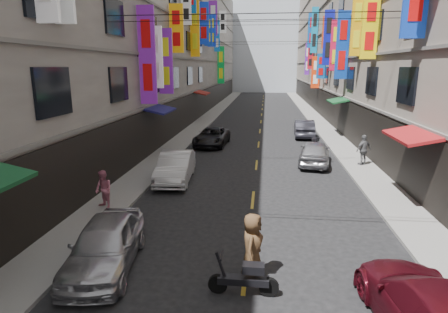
% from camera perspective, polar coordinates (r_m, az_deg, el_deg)
% --- Properties ---
extents(sidewalk_left, '(2.00, 90.00, 0.12)m').
position_cam_1_polar(sidewalk_left, '(40.40, -2.93, 5.54)').
color(sidewalk_left, slate).
rests_on(sidewalk_left, ground).
extents(sidewalk_right, '(2.00, 90.00, 0.12)m').
position_cam_1_polar(sidewalk_right, '(40.27, 14.25, 5.12)').
color(sidewalk_right, slate).
rests_on(sidewalk_right, ground).
extents(building_row_left, '(10.14, 90.00, 19.00)m').
position_cam_1_polar(building_row_left, '(41.58, -11.72, 18.54)').
color(building_row_left, gray).
rests_on(building_row_left, ground).
extents(building_row_right, '(10.14, 90.00, 19.00)m').
position_cam_1_polar(building_row_right, '(41.32, 23.71, 17.76)').
color(building_row_right, gray).
rests_on(building_row_right, ground).
extents(haze_block, '(18.00, 8.00, 22.00)m').
position_cam_1_polar(haze_block, '(89.65, 6.30, 16.86)').
color(haze_block, '#B0B9C4').
rests_on(haze_block, ground).
extents(shop_signage, '(14.00, 55.00, 12.28)m').
position_cam_1_polar(shop_signage, '(32.89, 5.59, 19.48)').
color(shop_signage, '#180D9D').
rests_on(shop_signage, ground).
extents(street_awnings, '(13.99, 35.20, 0.41)m').
position_cam_1_polar(street_awnings, '(23.70, 2.18, 7.07)').
color(street_awnings, '#144E27').
rests_on(street_awnings, ground).
extents(overhead_cables, '(14.00, 38.04, 1.24)m').
position_cam_1_polar(overhead_cables, '(27.67, 5.71, 19.98)').
color(overhead_cables, black).
rests_on(overhead_cables, ground).
extents(lane_markings, '(0.12, 80.20, 0.01)m').
position_cam_1_polar(lane_markings, '(36.93, 5.58, 4.65)').
color(lane_markings, gold).
rests_on(lane_markings, ground).
extents(scooter_crossing, '(1.80, 0.50, 1.14)m').
position_cam_1_polar(scooter_crossing, '(9.96, 3.15, -18.10)').
color(scooter_crossing, black).
rests_on(scooter_crossing, ground).
extents(scooter_far_right, '(0.50, 1.80, 1.14)m').
position_cam_1_polar(scooter_far_right, '(26.34, 13.66, 1.71)').
color(scooter_far_right, black).
rests_on(scooter_far_right, ground).
extents(car_left_near, '(2.25, 4.44, 1.45)m').
position_cam_1_polar(car_left_near, '(11.47, -17.62, -12.64)').
color(car_left_near, silver).
rests_on(car_left_near, ground).
extents(car_left_mid, '(1.90, 4.55, 1.47)m').
position_cam_1_polar(car_left_mid, '(19.04, -7.40, -1.58)').
color(car_left_mid, silver).
rests_on(car_left_mid, ground).
extents(car_left_far, '(2.43, 4.77, 1.29)m').
position_cam_1_polar(car_left_far, '(27.51, -1.87, 3.02)').
color(car_left_far, black).
rests_on(car_left_far, ground).
extents(car_right_near, '(2.48, 5.03, 1.41)m').
position_cam_1_polar(car_right_near, '(9.43, 29.22, -20.07)').
color(car_right_near, '#540E1A').
rests_on(car_right_near, ground).
extents(car_right_mid, '(2.37, 4.48, 1.45)m').
position_cam_1_polar(car_right_mid, '(22.71, 13.65, 0.59)').
color(car_right_mid, '#A4A3A8').
rests_on(car_right_mid, ground).
extents(car_right_far, '(1.68, 4.41, 1.44)m').
position_cam_1_polar(car_right_far, '(31.56, 12.10, 4.22)').
color(car_right_far, '#2B2A33').
rests_on(car_right_far, ground).
extents(pedestrian_lfar, '(0.91, 0.85, 1.54)m').
position_cam_1_polar(pedestrian_lfar, '(15.72, -17.88, -4.81)').
color(pedestrian_lfar, '#C0667D').
rests_on(pedestrian_lfar, sidewalk_left).
extents(pedestrian_rfar, '(1.19, 1.04, 1.76)m').
position_cam_1_polar(pedestrian_rfar, '(22.97, 20.50, 0.95)').
color(pedestrian_rfar, '#59595B').
rests_on(pedestrian_rfar, sidewalk_right).
extents(pedestrian_crossing, '(0.76, 1.00, 1.87)m').
position_cam_1_polar(pedestrian_crossing, '(10.40, 4.35, -13.52)').
color(pedestrian_crossing, '#503720').
rests_on(pedestrian_crossing, ground).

